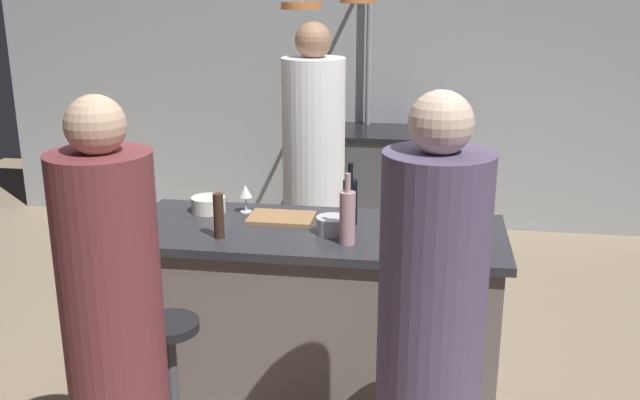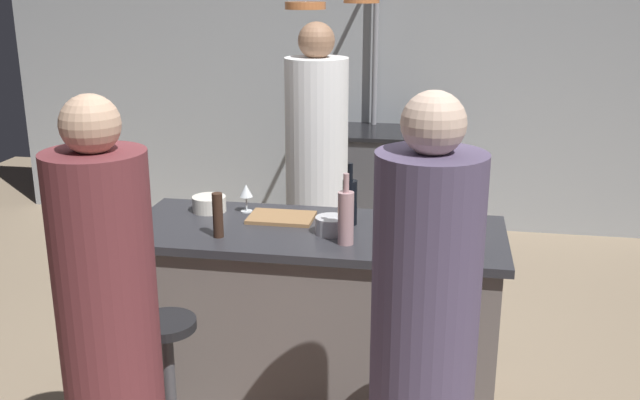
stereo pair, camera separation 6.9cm
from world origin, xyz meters
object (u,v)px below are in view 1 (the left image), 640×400
at_px(wine_bottle_rose, 347,217).
at_px(guest_right, 429,358).
at_px(wine_bottle_dark, 350,201).
at_px(chef, 314,182).
at_px(wine_glass_by_chef, 474,231).
at_px(cutting_board, 281,218).
at_px(guest_left, 116,345).
at_px(mixing_bowl_ceramic, 208,204).
at_px(stove_range, 364,184).
at_px(wine_bottle_white, 429,193).
at_px(pepper_mill, 219,216).
at_px(bar_stool_left, 172,386).
at_px(wine_glass_near_right_guest, 245,192).
at_px(potted_plant, 125,224).
at_px(mixing_bowl_steel, 332,225).

bearing_deg(wine_bottle_rose, guest_right, -64.31).
height_order(wine_bottle_rose, wine_bottle_dark, wine_bottle_rose).
bearing_deg(guest_right, chef, 110.14).
bearing_deg(wine_glass_by_chef, cutting_board, 160.47).
height_order(guest_left, mixing_bowl_ceramic, guest_left).
xyz_separation_m(stove_range, cutting_board, (-0.19, -2.33, 0.46)).
xyz_separation_m(cutting_board, wine_bottle_dark, (0.34, -0.01, 0.11)).
height_order(stove_range, wine_bottle_white, wine_bottle_white).
height_order(pepper_mill, wine_glass_by_chef, pepper_mill).
bearing_deg(pepper_mill, stove_range, 81.02).
xyz_separation_m(bar_stool_left, wine_glass_near_right_guest, (0.13, 0.82, 0.63)).
bearing_deg(guest_right, wine_bottle_dark, 110.56).
height_order(guest_right, wine_glass_by_chef, guest_right).
height_order(guest_left, wine_bottle_rose, guest_left).
bearing_deg(pepper_mill, potted_plant, 125.82).
distance_m(chef, mixing_bowl_steel, 1.12).
bearing_deg(wine_bottle_white, cutting_board, -169.20).
bearing_deg(chef, mixing_bowl_steel, -76.17).
height_order(wine_glass_by_chef, mixing_bowl_ceramic, wine_glass_by_chef).
distance_m(wine_bottle_white, wine_glass_by_chef, 0.50).
bearing_deg(chef, wine_bottle_white, -47.97).
bearing_deg(pepper_mill, guest_right, -38.70).
distance_m(chef, wine_bottle_rose, 1.27).
bearing_deg(guest_right, stove_range, 99.22).
bearing_deg(guest_left, cutting_board, 71.82).
xyz_separation_m(wine_glass_by_chef, wine_glass_near_right_guest, (-1.12, 0.41, 0.00)).
relative_size(wine_glass_near_right_guest, mixing_bowl_ceramic, 0.85).
xyz_separation_m(pepper_mill, wine_bottle_dark, (0.57, 0.29, 0.01)).
xyz_separation_m(cutting_board, wine_glass_near_right_guest, (-0.20, 0.09, 0.10)).
bearing_deg(potted_plant, guest_left, -66.44).
height_order(wine_bottle_dark, wine_glass_by_chef, wine_bottle_dark).
relative_size(guest_left, wine_bottle_dark, 5.53).
height_order(potted_plant, mixing_bowl_ceramic, mixing_bowl_ceramic).
bearing_deg(wine_bottle_dark, pepper_mill, -153.24).
relative_size(wine_glass_near_right_guest, mixing_bowl_steel, 0.98).
distance_m(stove_range, cutting_board, 2.39).
relative_size(guest_left, wine_bottle_white, 5.05).
bearing_deg(wine_glass_by_chef, wine_glass_near_right_guest, 159.78).
distance_m(bar_stool_left, guest_left, 0.57).
distance_m(chef, cutting_board, 0.92).
bearing_deg(wine_bottle_white, wine_bottle_dark, -158.17).
bearing_deg(mixing_bowl_ceramic, mixing_bowl_steel, -18.71).
height_order(wine_bottle_rose, wine_glass_near_right_guest, wine_bottle_rose).
bearing_deg(mixing_bowl_ceramic, pepper_mill, -65.55).
bearing_deg(wine_glass_near_right_guest, stove_range, 80.12).
bearing_deg(mixing_bowl_ceramic, stove_range, 75.61).
relative_size(bar_stool_left, wine_bottle_rose, 2.09).
bearing_deg(wine_bottle_rose, wine_bottle_dark, 93.97).
xyz_separation_m(chef, potted_plant, (-1.52, 0.56, -0.54)).
bearing_deg(guest_left, mixing_bowl_steel, 56.28).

